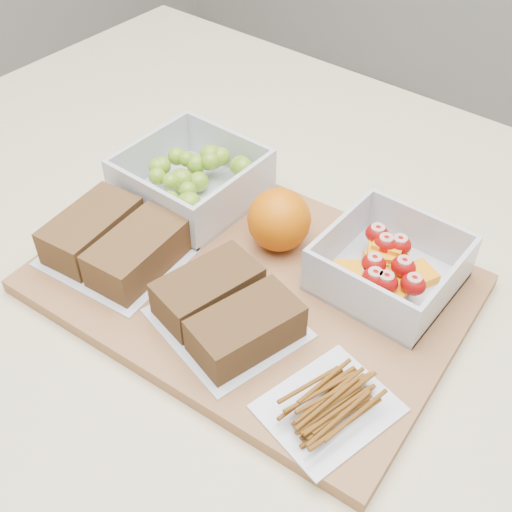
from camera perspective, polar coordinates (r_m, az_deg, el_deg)
The scene contains 8 objects.
counter at distance 1.06m, azimuth 0.61°, elevation -19.28°, with size 1.20×0.90×0.90m, color beige.
cutting_board at distance 0.67m, azimuth -0.43°, elevation -2.47°, with size 0.42×0.30×0.02m, color #9A693F.
grape_container at distance 0.75m, azimuth -5.56°, elevation 6.82°, with size 0.14×0.14×0.06m.
fruit_container at distance 0.66m, azimuth 11.69°, elevation -1.02°, with size 0.13×0.13×0.05m.
orange at distance 0.68m, azimuth 2.07°, elevation 3.24°, with size 0.07×0.07×0.07m, color #D66105.
sandwich_bag_left at distance 0.69m, azimuth -12.44°, elevation 1.24°, with size 0.15×0.14×0.04m.
sandwich_bag_center at distance 0.61m, azimuth -2.63°, elevation -4.82°, with size 0.16×0.14×0.04m.
pretzel_bag at distance 0.56m, azimuth 6.54°, elevation -12.68°, with size 0.11×0.13×0.02m.
Camera 1 is at (0.30, -0.39, 1.39)m, focal length 45.00 mm.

